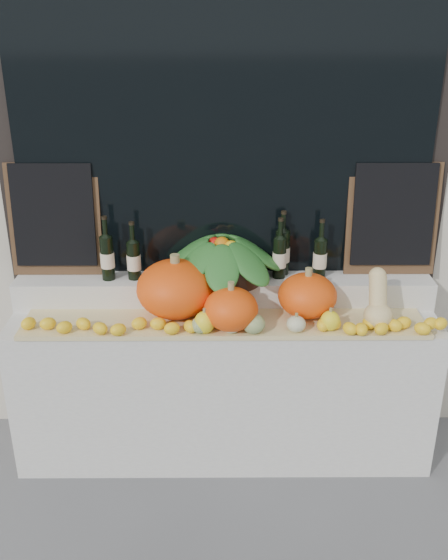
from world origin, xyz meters
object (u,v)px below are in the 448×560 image
(pumpkin_right, at_px, (307,295))
(produce_bowl, at_px, (222,258))
(pumpkin_left, at_px, (176,289))
(butternut_squash, at_px, (378,303))
(wine_bottle_tall, at_px, (282,252))

(pumpkin_right, relative_size, produce_bowl, 0.45)
(pumpkin_left, relative_size, produce_bowl, 0.59)
(butternut_squash, relative_size, wine_bottle_tall, 0.80)
(pumpkin_left, xyz_separation_m, pumpkin_right, (0.69, -0.01, -0.04))
(pumpkin_right, height_order, butternut_squash, butternut_squash)
(pumpkin_left, xyz_separation_m, butternut_squash, (1.04, -0.12, -0.03))
(pumpkin_right, relative_size, butternut_squash, 1.06)
(pumpkin_right, xyz_separation_m, produce_bowl, (-0.45, 0.19, 0.14))
(pumpkin_left, xyz_separation_m, produce_bowl, (0.24, 0.18, 0.10))
(butternut_squash, bearing_deg, pumpkin_left, 173.29)
(pumpkin_left, bearing_deg, produce_bowl, 35.99)
(pumpkin_right, height_order, wine_bottle_tall, wine_bottle_tall)
(butternut_squash, height_order, produce_bowl, produce_bowl)
(produce_bowl, bearing_deg, pumpkin_right, -22.77)
(pumpkin_right, xyz_separation_m, wine_bottle_tall, (-0.11, 0.26, 0.15))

